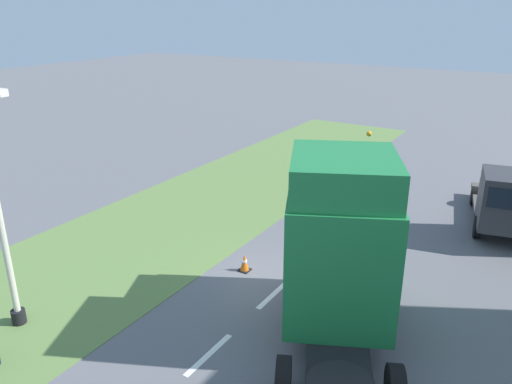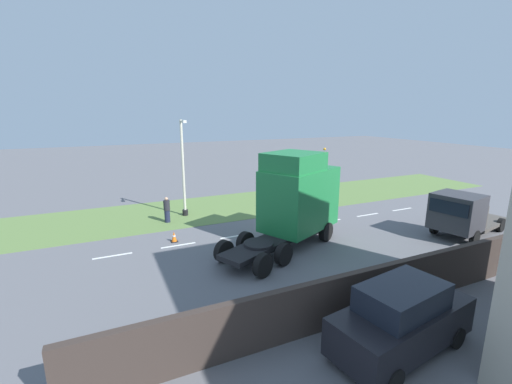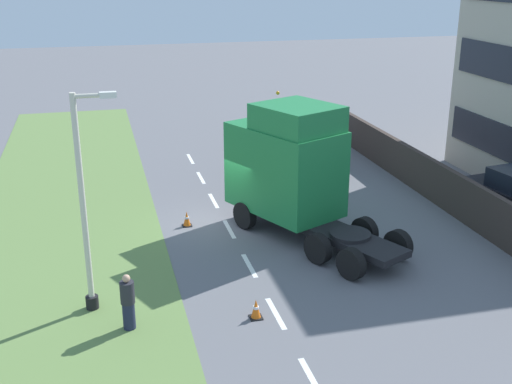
{
  "view_description": "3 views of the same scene",
  "coord_description": "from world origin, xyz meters",
  "px_view_note": "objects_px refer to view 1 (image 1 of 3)",
  "views": [
    {
      "loc": [
        6.22,
        -11.81,
        7.94
      ],
      "look_at": [
        -1.27,
        0.36,
        2.63
      ],
      "focal_mm": 35.0,
      "sensor_mm": 36.0,
      "label": 1
    },
    {
      "loc": [
        16.89,
        -10.48,
        6.82
      ],
      "look_at": [
        0.63,
        -2.92,
        2.58
      ],
      "focal_mm": 24.0,
      "sensor_mm": 36.0,
      "label": 2
    },
    {
      "loc": [
        -4.53,
        -22.6,
        9.43
      ],
      "look_at": [
        0.84,
        -1.49,
        1.69
      ],
      "focal_mm": 45.0,
      "sensor_mm": 36.0,
      "label": 3
    }
  ],
  "objects_px": {
    "lorry_cab": "(339,245)",
    "flatbed_truck": "(512,202)",
    "lamp_post": "(3,226)",
    "traffic_cone_lead": "(244,263)"
  },
  "relations": [
    {
      "from": "lorry_cab",
      "to": "lamp_post",
      "type": "xyz_separation_m",
      "value": [
        -7.17,
        -4.19,
        0.42
      ]
    },
    {
      "from": "lorry_cab",
      "to": "lamp_post",
      "type": "distance_m",
      "value": 8.32
    },
    {
      "from": "lamp_post",
      "to": "traffic_cone_lead",
      "type": "xyz_separation_m",
      "value": [
        3.51,
        5.54,
        -2.57
      ]
    },
    {
      "from": "flatbed_truck",
      "to": "lamp_post",
      "type": "distance_m",
      "value": 16.52
    },
    {
      "from": "lorry_cab",
      "to": "lamp_post",
      "type": "relative_size",
      "value": 1.2
    },
    {
      "from": "lamp_post",
      "to": "traffic_cone_lead",
      "type": "distance_m",
      "value": 7.05
    },
    {
      "from": "flatbed_truck",
      "to": "lamp_post",
      "type": "relative_size",
      "value": 0.96
    },
    {
      "from": "lorry_cab",
      "to": "flatbed_truck",
      "type": "xyz_separation_m",
      "value": [
        3.16,
        8.61,
        -1.09
      ]
    },
    {
      "from": "flatbed_truck",
      "to": "lamp_post",
      "type": "xyz_separation_m",
      "value": [
        -10.34,
        -12.79,
        1.51
      ]
    },
    {
      "from": "lamp_post",
      "to": "traffic_cone_lead",
      "type": "height_order",
      "value": "lamp_post"
    }
  ]
}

